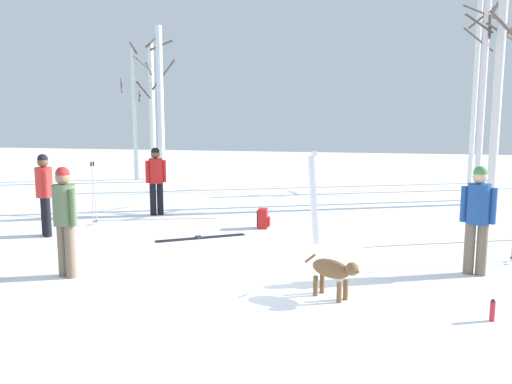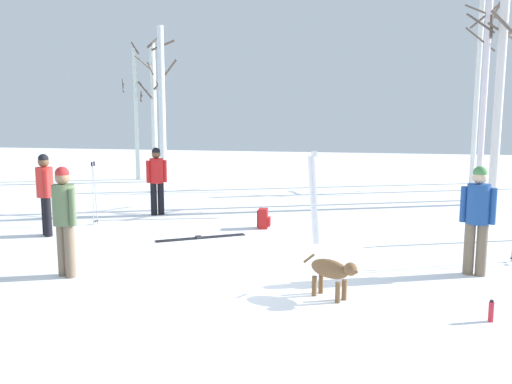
{
  "view_description": "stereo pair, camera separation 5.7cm",
  "coord_description": "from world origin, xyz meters",
  "px_view_note": "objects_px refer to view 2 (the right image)",
  "views": [
    {
      "loc": [
        1.95,
        -6.94,
        2.44
      ],
      "look_at": [
        -0.23,
        2.74,
        1.0
      ],
      "focal_mm": 35.75,
      "sensor_mm": 36.0,
      "label": 1
    },
    {
      "loc": [
        2.01,
        -6.92,
        2.44
      ],
      "look_at": [
        -0.23,
        2.74,
        1.0
      ],
      "focal_mm": 35.75,
      "sensor_mm": 36.0,
      "label": 2
    }
  ],
  "objects_px": {
    "ski_poles_0": "(94,191)",
    "birch_tree_1": "(153,110)",
    "birch_tree_3": "(486,62)",
    "birch_tree_5": "(479,74)",
    "ski_pair_planted_1": "(314,199)",
    "birch_tree_0": "(137,112)",
    "water_bottle_0": "(491,311)",
    "dog": "(332,271)",
    "person_1": "(157,177)",
    "person_0": "(64,214)",
    "person_3": "(45,189)",
    "person_2": "(478,213)",
    "ski_pair_lying_0": "(201,238)",
    "birch_tree_2": "(162,102)",
    "backpack_1": "(264,219)",
    "birch_tree_4": "(500,79)"
  },
  "relations": [
    {
      "from": "birch_tree_2",
      "to": "birch_tree_3",
      "type": "relative_size",
      "value": 0.75
    },
    {
      "from": "person_3",
      "to": "water_bottle_0",
      "type": "relative_size",
      "value": 6.34
    },
    {
      "from": "birch_tree_4",
      "to": "person_0",
      "type": "bearing_deg",
      "value": -132.26
    },
    {
      "from": "birch_tree_3",
      "to": "birch_tree_5",
      "type": "height_order",
      "value": "birch_tree_3"
    },
    {
      "from": "birch_tree_3",
      "to": "birch_tree_0",
      "type": "bearing_deg",
      "value": 168.24
    },
    {
      "from": "person_1",
      "to": "ski_poles_0",
      "type": "height_order",
      "value": "person_1"
    },
    {
      "from": "person_2",
      "to": "person_3",
      "type": "height_order",
      "value": "same"
    },
    {
      "from": "dog",
      "to": "birch_tree_3",
      "type": "relative_size",
      "value": 0.1
    },
    {
      "from": "ski_poles_0",
      "to": "water_bottle_0",
      "type": "bearing_deg",
      "value": -27.93
    },
    {
      "from": "person_0",
      "to": "person_3",
      "type": "xyz_separation_m",
      "value": [
        -2.03,
        2.38,
        0.0
      ]
    },
    {
      "from": "person_1",
      "to": "dog",
      "type": "relative_size",
      "value": 2.16
    },
    {
      "from": "birch_tree_2",
      "to": "birch_tree_3",
      "type": "xyz_separation_m",
      "value": [
        11.03,
        -2.18,
        1.01
      ]
    },
    {
      "from": "dog",
      "to": "birch_tree_2",
      "type": "distance_m",
      "value": 14.09
    },
    {
      "from": "birch_tree_1",
      "to": "birch_tree_4",
      "type": "xyz_separation_m",
      "value": [
        11.96,
        -3.46,
        0.73
      ]
    },
    {
      "from": "person_0",
      "to": "birch_tree_2",
      "type": "height_order",
      "value": "birch_tree_2"
    },
    {
      "from": "birch_tree_0",
      "to": "dog",
      "type": "bearing_deg",
      "value": -54.15
    },
    {
      "from": "person_3",
      "to": "person_1",
      "type": "bearing_deg",
      "value": 64.26
    },
    {
      "from": "birch_tree_1",
      "to": "water_bottle_0",
      "type": "bearing_deg",
      "value": -51.51
    },
    {
      "from": "person_1",
      "to": "water_bottle_0",
      "type": "height_order",
      "value": "person_1"
    },
    {
      "from": "person_0",
      "to": "ski_poles_0",
      "type": "distance_m",
      "value": 3.99
    },
    {
      "from": "person_0",
      "to": "person_3",
      "type": "distance_m",
      "value": 3.13
    },
    {
      "from": "ski_pair_planted_1",
      "to": "water_bottle_0",
      "type": "height_order",
      "value": "ski_pair_planted_1"
    },
    {
      "from": "person_3",
      "to": "person_0",
      "type": "bearing_deg",
      "value": -49.63
    },
    {
      "from": "ski_pair_lying_0",
      "to": "water_bottle_0",
      "type": "distance_m",
      "value": 5.88
    },
    {
      "from": "ski_poles_0",
      "to": "backpack_1",
      "type": "height_order",
      "value": "ski_poles_0"
    },
    {
      "from": "person_1",
      "to": "backpack_1",
      "type": "height_order",
      "value": "person_1"
    },
    {
      "from": "person_0",
      "to": "ski_pair_lying_0",
      "type": "distance_m",
      "value": 3.26
    },
    {
      "from": "ski_pair_planted_1",
      "to": "birch_tree_0",
      "type": "distance_m",
      "value": 12.3
    },
    {
      "from": "ski_poles_0",
      "to": "birch_tree_1",
      "type": "bearing_deg",
      "value": 105.46
    },
    {
      "from": "backpack_1",
      "to": "ski_pair_planted_1",
      "type": "bearing_deg",
      "value": -44.69
    },
    {
      "from": "person_1",
      "to": "person_3",
      "type": "height_order",
      "value": "same"
    },
    {
      "from": "ski_poles_0",
      "to": "water_bottle_0",
      "type": "distance_m",
      "value": 8.72
    },
    {
      "from": "dog",
      "to": "ski_pair_planted_1",
      "type": "bearing_deg",
      "value": 101.56
    },
    {
      "from": "ski_poles_0",
      "to": "birch_tree_0",
      "type": "height_order",
      "value": "birch_tree_0"
    },
    {
      "from": "ski_pair_lying_0",
      "to": "birch_tree_2",
      "type": "relative_size",
      "value": 0.28
    },
    {
      "from": "birch_tree_0",
      "to": "backpack_1",
      "type": "bearing_deg",
      "value": -48.93
    },
    {
      "from": "person_3",
      "to": "ski_poles_0",
      "type": "relative_size",
      "value": 1.18
    },
    {
      "from": "ski_pair_planted_1",
      "to": "birch_tree_0",
      "type": "bearing_deg",
      "value": 131.68
    },
    {
      "from": "birch_tree_1",
      "to": "birch_tree_3",
      "type": "relative_size",
      "value": 0.7
    },
    {
      "from": "dog",
      "to": "ski_poles_0",
      "type": "distance_m",
      "value": 6.84
    },
    {
      "from": "person_1",
      "to": "birch_tree_2",
      "type": "height_order",
      "value": "birch_tree_2"
    },
    {
      "from": "birch_tree_2",
      "to": "birch_tree_5",
      "type": "xyz_separation_m",
      "value": [
        11.59,
        1.98,
        0.99
      ]
    },
    {
      "from": "water_bottle_0",
      "to": "birch_tree_0",
      "type": "xyz_separation_m",
      "value": [
        -10.64,
        12.4,
        2.56
      ]
    },
    {
      "from": "person_1",
      "to": "person_3",
      "type": "distance_m",
      "value": 2.98
    },
    {
      "from": "person_0",
      "to": "water_bottle_0",
      "type": "height_order",
      "value": "person_0"
    },
    {
      "from": "birch_tree_5",
      "to": "person_2",
      "type": "bearing_deg",
      "value": -99.62
    },
    {
      "from": "birch_tree_3",
      "to": "ski_poles_0",
      "type": "bearing_deg",
      "value": -148.22
    },
    {
      "from": "birch_tree_3",
      "to": "birch_tree_5",
      "type": "distance_m",
      "value": 4.2
    },
    {
      "from": "birch_tree_3",
      "to": "birch_tree_4",
      "type": "distance_m",
      "value": 0.91
    },
    {
      "from": "birch_tree_1",
      "to": "birch_tree_5",
      "type": "height_order",
      "value": "birch_tree_5"
    }
  ]
}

